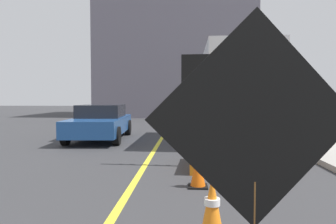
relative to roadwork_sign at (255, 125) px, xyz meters
The scene contains 9 objects.
lane_center_stripe 3.83m from the roadwork_sign, 115.74° to the left, with size 0.14×36.00×0.01m, color yellow.
roadwork_sign is the anchor object (origin of this frame).
arrow_board_trailer 5.18m from the roadwork_sign, 88.23° to the left, with size 1.60×1.86×2.70m.
box_truck 10.51m from the roadwork_sign, 82.68° to the left, with size 2.58×7.62×3.50m.
pickup_car 10.56m from the roadwork_sign, 111.97° to the left, with size 2.23×4.65×1.38m.
highway_guide_sign 18.53m from the roadwork_sign, 80.72° to the left, with size 2.79×0.26×5.00m.
far_building_block 27.32m from the roadwork_sign, 93.29° to the left, with size 13.30×9.94×9.75m, color slate.
traffic_cone_near_sign 1.71m from the roadwork_sign, 98.82° to the left, with size 0.36×0.36×0.78m.
traffic_cone_mid_lane 3.59m from the roadwork_sign, 94.98° to the left, with size 0.36×0.36×0.74m.
Camera 1 is at (1.03, 0.50, 1.68)m, focal length 33.00 mm.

